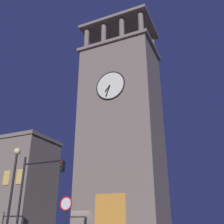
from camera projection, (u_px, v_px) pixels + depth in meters
name	position (u px, v px, depth m)	size (l,w,h in m)	color
clocktower	(121.00, 129.00, 31.02)	(9.43, 6.70, 28.38)	#75665B
adjacent_wing_building	(1.00, 185.00, 37.79)	(15.40, 7.13, 12.62)	#75665B
traffic_signal_far	(34.00, 184.00, 18.72)	(3.62, 0.41, 6.01)	black
street_lamp	(14.00, 177.00, 16.29)	(0.44, 0.44, 5.88)	black
no_horn_sign	(66.00, 208.00, 14.37)	(0.78, 0.14, 2.78)	black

